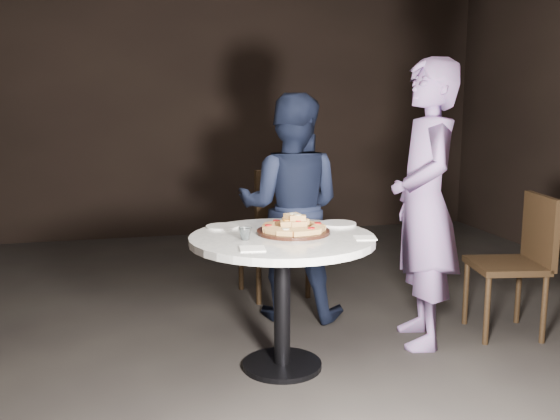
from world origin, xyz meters
name	(u,v)px	position (x,y,z in m)	size (l,w,h in m)	color
floor	(292,360)	(0.00, 0.00, 0.00)	(7.00, 7.00, 0.00)	black
table	(282,261)	(-0.08, -0.09, 0.61)	(1.26, 1.26, 0.74)	black
serving_board	(293,232)	(-0.01, -0.04, 0.75)	(0.40, 0.40, 0.02)	black
focaccia_pile	(294,225)	(0.00, -0.04, 0.79)	(0.35, 0.35, 0.09)	tan
plate_left	(222,227)	(-0.36, 0.20, 0.75)	(0.19, 0.19, 0.01)	white
plate_right	(338,224)	(0.30, 0.12, 0.75)	(0.21, 0.21, 0.01)	white
water_glass	(245,234)	(-0.29, -0.14, 0.78)	(0.07, 0.07, 0.06)	silver
napkin_near	(252,249)	(-0.29, -0.35, 0.75)	(0.12, 0.12, 0.01)	white
napkin_far	(365,238)	(0.32, -0.25, 0.75)	(0.11, 0.11, 0.01)	white
chair_far	(279,223)	(0.19, 1.13, 0.56)	(0.52, 0.54, 0.98)	black
chair_right	(521,255)	(1.49, 0.07, 0.51)	(0.49, 0.48, 0.88)	black
diner_navy	(291,207)	(0.18, 0.73, 0.75)	(0.73, 0.57, 1.50)	black
diner_teal	(425,204)	(0.83, 0.09, 0.85)	(0.62, 0.41, 1.70)	slate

